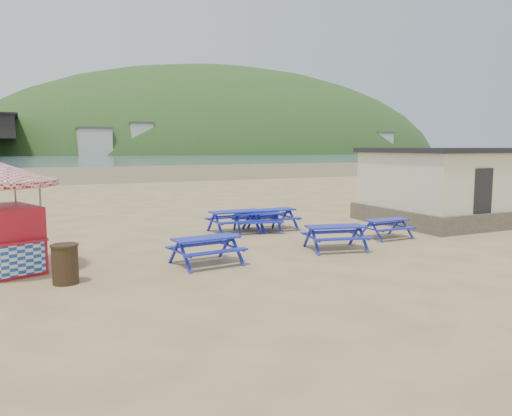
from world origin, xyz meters
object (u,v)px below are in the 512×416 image
picnic_table_blue_a (257,222)px  amenity_block (459,185)px  litter_bin (65,264)px  picnic_table_blue_b (236,222)px

picnic_table_blue_a → amenity_block: bearing=6.3°
picnic_table_blue_a → litter_bin: 8.47m
amenity_block → litter_bin: bearing=-168.2°
picnic_table_blue_a → picnic_table_blue_b: size_ratio=1.05×
picnic_table_blue_a → picnic_table_blue_b: picnic_table_blue_b is taller
picnic_table_blue_b → litter_bin: size_ratio=2.08×
litter_bin → picnic_table_blue_a: bearing=32.5°
picnic_table_blue_a → amenity_block: 9.25m
amenity_block → picnic_table_blue_a: bearing=172.7°
picnic_table_blue_a → amenity_block: size_ratio=0.28×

